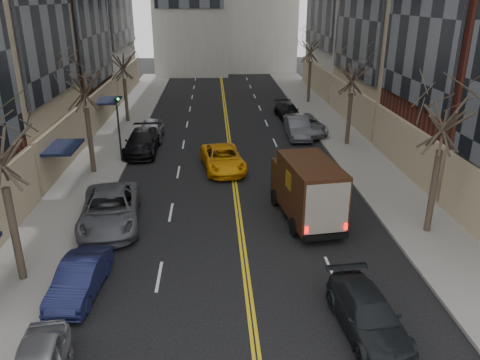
# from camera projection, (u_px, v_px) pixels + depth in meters

# --- Properties ---
(sidewalk_left) EXTENTS (4.00, 66.00, 0.15)m
(sidewalk_left) POSITION_uv_depth(u_px,v_px,m) (113.00, 141.00, 36.07)
(sidewalk_left) COLOR slate
(sidewalk_left) RESTS_ON ground
(sidewalk_right) EXTENTS (4.00, 66.00, 0.15)m
(sidewalk_right) POSITION_uv_depth(u_px,v_px,m) (342.00, 137.00, 37.05)
(sidewalk_right) COLOR slate
(sidewalk_right) RESTS_ON ground
(tree_lf_mid) EXTENTS (3.20, 3.20, 8.91)m
(tree_lf_mid) POSITION_uv_depth(u_px,v_px,m) (81.00, 68.00, 27.19)
(tree_lf_mid) COLOR #382D23
(tree_lf_mid) RESTS_ON sidewalk_left
(tree_lf_far) EXTENTS (3.20, 3.20, 8.12)m
(tree_lf_far) POSITION_uv_depth(u_px,v_px,m) (122.00, 53.00, 39.47)
(tree_lf_far) COLOR #382D23
(tree_lf_far) RESTS_ON sidewalk_left
(tree_rt_near) EXTENTS (3.20, 3.20, 8.71)m
(tree_rt_near) POSITION_uv_depth(u_px,v_px,m) (448.00, 98.00, 19.84)
(tree_rt_near) COLOR #382D23
(tree_rt_near) RESTS_ON sidewalk_right
(tree_rt_mid) EXTENTS (3.20, 3.20, 8.32)m
(tree_rt_mid) POSITION_uv_depth(u_px,v_px,m) (354.00, 62.00, 32.95)
(tree_rt_mid) COLOR #382D23
(tree_rt_mid) RESTS_ON sidewalk_right
(tree_rt_far) EXTENTS (3.20, 3.20, 9.11)m
(tree_rt_far) POSITION_uv_depth(u_px,v_px,m) (312.00, 36.00, 46.67)
(tree_rt_far) COLOR #382D23
(tree_rt_far) RESTS_ON sidewalk_right
(traffic_signal) EXTENTS (0.29, 0.26, 4.70)m
(traffic_signal) POSITION_uv_depth(u_px,v_px,m) (118.00, 122.00, 30.50)
(traffic_signal) COLOR black
(traffic_signal) RESTS_ON sidewalk_left
(ups_truck) EXTENTS (2.95, 6.06, 3.19)m
(ups_truck) POSITION_uv_depth(u_px,v_px,m) (307.00, 190.00, 22.98)
(ups_truck) COLOR black
(ups_truck) RESTS_ON ground
(observer_sedan) EXTENTS (2.21, 4.63, 1.30)m
(observer_sedan) POSITION_uv_depth(u_px,v_px,m) (368.00, 315.00, 15.47)
(observer_sedan) COLOR black
(observer_sedan) RESTS_ON ground
(taxi) EXTENTS (3.14, 5.56, 1.47)m
(taxi) POSITION_uv_depth(u_px,v_px,m) (223.00, 158.00, 30.11)
(taxi) COLOR #EA9D09
(taxi) RESTS_ON ground
(pedestrian) EXTENTS (0.41, 0.63, 1.72)m
(pedestrian) POSITION_uv_depth(u_px,v_px,m) (287.00, 202.00, 23.42)
(pedestrian) COLOR black
(pedestrian) RESTS_ON ground
(parked_lf_b) EXTENTS (1.76, 4.13, 1.33)m
(parked_lf_b) POSITION_uv_depth(u_px,v_px,m) (80.00, 278.00, 17.45)
(parked_lf_b) COLOR #12163A
(parked_lf_b) RESTS_ON ground
(parked_lf_c) EXTENTS (3.42, 6.22, 1.65)m
(parked_lf_c) POSITION_uv_depth(u_px,v_px,m) (110.00, 209.00, 22.70)
(parked_lf_c) COLOR #52545A
(parked_lf_c) RESTS_ON ground
(parked_lf_d) EXTENTS (2.23, 5.47, 1.59)m
(parked_lf_d) POSITION_uv_depth(u_px,v_px,m) (142.00, 142.00, 33.33)
(parked_lf_d) COLOR black
(parked_lf_d) RESTS_ON ground
(parked_lf_e) EXTENTS (1.89, 4.53, 1.53)m
(parked_lf_e) POSITION_uv_depth(u_px,v_px,m) (151.00, 130.00, 36.44)
(parked_lf_e) COLOR #94959B
(parked_lf_e) RESTS_ON ground
(parked_rt_a) EXTENTS (1.78, 4.79, 1.56)m
(parked_rt_a) POSITION_uv_depth(u_px,v_px,m) (298.00, 128.00, 36.93)
(parked_rt_a) COLOR #484A4F
(parked_rt_a) RESTS_ON ground
(parked_rt_b) EXTENTS (3.21, 5.73, 1.51)m
(parked_rt_b) POSITION_uv_depth(u_px,v_px,m) (305.00, 124.00, 38.06)
(parked_rt_b) COLOR #9DA0A4
(parked_rt_b) RESTS_ON ground
(parked_rt_c) EXTENTS (2.23, 4.69, 1.32)m
(parked_rt_c) POSITION_uv_depth(u_px,v_px,m) (288.00, 111.00, 42.93)
(parked_rt_c) COLOR black
(parked_rt_c) RESTS_ON ground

